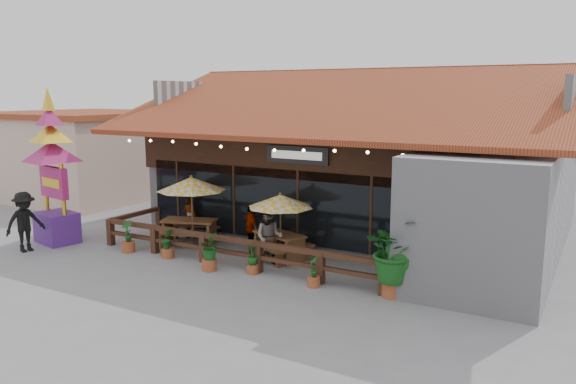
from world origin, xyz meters
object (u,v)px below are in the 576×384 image
Objects in this scene: umbrella_left at (191,184)px; picnic_table_left at (189,228)px; thai_sign_tower at (52,156)px; tropical_plant at (394,252)px; pedestrian at (25,222)px; umbrella_right at (280,201)px; picnic_table_right at (279,241)px.

umbrella_left reaches higher than picnic_table_left.
thai_sign_tower is at bearing -157.22° from umbrella_left.
tropical_plant is 1.05× the size of pedestrian.
thai_sign_tower is at bearing -176.65° from tropical_plant.
tropical_plant is (7.45, -1.18, -0.96)m from umbrella_left.
umbrella_right is 3.93m from picnic_table_left.
umbrella_right is 8.18m from thai_sign_tower.
picnic_table_right is at bearing -57.07° from pedestrian.
picnic_table_left is 7.91m from tropical_plant.
umbrella_left is 5.53m from pedestrian.
picnic_table_left is at bearing -41.68° from pedestrian.
pedestrian is (-4.08, -3.36, 0.40)m from picnic_table_left.
thai_sign_tower reaches higher than tropical_plant.
tropical_plant reaches higher than picnic_table_right.
umbrella_right is (3.39, 0.07, -0.26)m from umbrella_left.
tropical_plant is (4.21, -1.45, 0.63)m from picnic_table_right.
umbrella_right is at bearing -58.74° from pedestrian.
pedestrian is at bearing -86.72° from thai_sign_tower.
umbrella_right reaches higher than pedestrian.
umbrella_right is 1.11× the size of picnic_table_left.
thai_sign_tower is at bearing 12.16° from pedestrian.
picnic_table_left is at bearing 146.03° from umbrella_left.
pedestrian is (-11.85, -1.96, -0.20)m from tropical_plant.
pedestrian is (-7.63, -3.41, 0.44)m from picnic_table_right.
umbrella_right is at bearing 162.90° from tropical_plant.
thai_sign_tower reaches higher than umbrella_left.
umbrella_right is 1.35m from picnic_table_right.
pedestrian is at bearing -157.63° from umbrella_right.
picnic_table_left is at bearing 26.75° from thai_sign_tower.
pedestrian is at bearing -170.60° from tropical_plant.
thai_sign_tower is 12.08m from tropical_plant.
picnic_table_right is 0.37× the size of thai_sign_tower.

